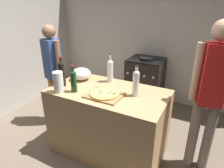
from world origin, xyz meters
The scene contains 15 objects.
ground_plane centered at (0.00, 1.25, -0.01)m, with size 4.70×3.11×0.02m, color #6B5B4C.
kitchen_wall_rear centered at (0.00, 2.56, 1.30)m, with size 4.70×0.10×2.60m, color #BCB7AD.
kitchen_wall_left centered at (-2.10, 1.25, 1.30)m, with size 0.10×3.11×2.60m, color #BCB7AD.
counter centered at (0.02, 0.70, 0.44)m, with size 1.40×0.78×0.89m, color tan.
cutting_board centered at (0.05, 0.56, 0.90)m, with size 0.40×0.32×0.02m, color #9E7247.
pizza centered at (0.05, 0.56, 0.92)m, with size 0.33×0.33×0.03m.
mixing_bowl centered at (-0.48, 0.84, 0.97)m, with size 0.26×0.26×0.16m.
paper_towel_roll centered at (-0.47, 0.40, 1.01)m, with size 0.11×0.11×0.25m.
wine_bottle_green centered at (0.35, 0.73, 1.06)m, with size 0.07×0.07×0.36m.
wine_bottle_amber centered at (-0.32, 0.49, 1.03)m, with size 0.07×0.07×0.32m.
wine_bottle_clear centered at (-0.10, 0.96, 1.05)m, with size 0.08×0.08×0.38m.
wine_bottle_dark centered at (-0.56, 0.57, 1.06)m, with size 0.08×0.08×0.37m.
stove centered at (0.00, 2.16, 0.46)m, with size 0.62×0.58×0.95m.
person_in_stripes centered at (-1.05, 0.92, 0.90)m, with size 0.37×0.24×1.57m.
person_in_red centered at (1.09, 0.97, 1.01)m, with size 0.39×0.25×1.73m.
Camera 1 is at (1.06, -1.16, 1.89)m, focal length 31.67 mm.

